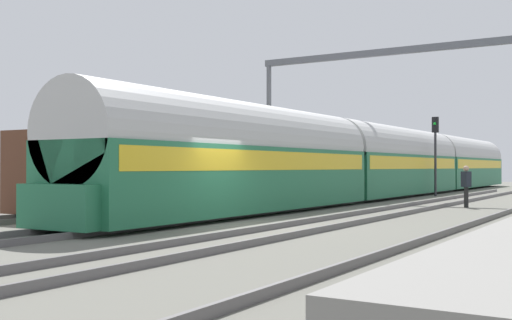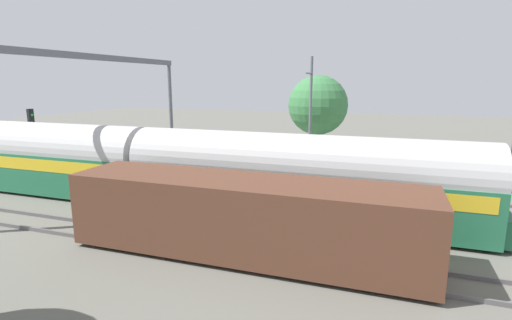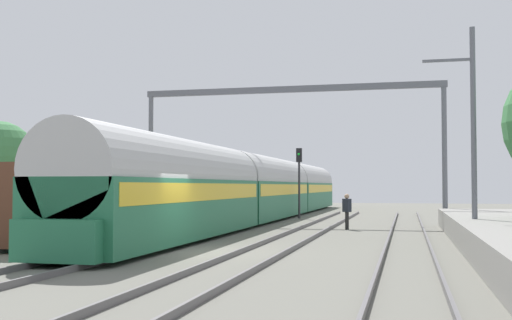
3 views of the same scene
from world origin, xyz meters
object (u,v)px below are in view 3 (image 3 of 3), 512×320
object	(u,v)px
freight_car	(81,201)
catenary_gantry	(290,119)
person_crossing	(347,208)
railway_signal_far	(299,173)
passenger_train	(265,188)

from	to	relation	value
freight_car	catenary_gantry	bearing A→B (deg)	61.40
freight_car	person_crossing	bearing A→B (deg)	34.82
freight_car	railway_signal_far	bearing A→B (deg)	69.57
railway_signal_far	catenary_gantry	size ratio (longest dim) A/B	0.26
freight_car	railway_signal_far	world-z (taller)	railway_signal_far
railway_signal_far	catenary_gantry	world-z (taller)	catenary_gantry
person_crossing	railway_signal_far	xyz separation A→B (m)	(-3.96, 9.74, 1.92)
passenger_train	catenary_gantry	distance (m)	5.65
railway_signal_far	catenary_gantry	xyz separation A→B (m)	(0.26, -4.86, 3.01)
freight_car	person_crossing	world-z (taller)	freight_car
passenger_train	railway_signal_far	bearing A→B (deg)	38.15
person_crossing	catenary_gantry	xyz separation A→B (m)	(-3.70, 4.88, 4.93)
railway_signal_far	freight_car	bearing A→B (deg)	-110.43
freight_car	railway_signal_far	xyz separation A→B (m)	(6.28, 16.86, 1.48)
passenger_train	person_crossing	size ratio (longest dim) A/B	28.44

